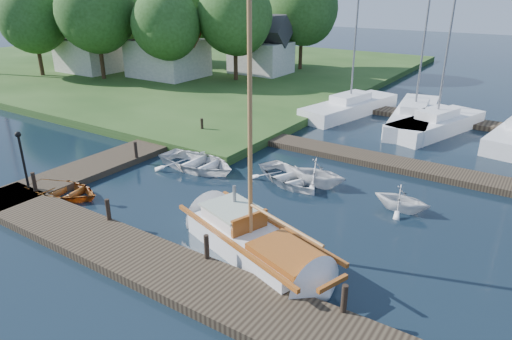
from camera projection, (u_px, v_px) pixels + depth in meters
The scene contains 32 objects.
ground at pixel (256, 197), 18.78m from camera, with size 160.00×160.00×0.00m, color black.
near_dock at pixel (149, 262), 14.08m from camera, with size 18.00×2.20×0.30m, color black.
left_dock at pixel (152, 146), 24.36m from camera, with size 2.20×18.00×0.30m, color black.
far_dock at pixel (361, 157), 22.73m from camera, with size 14.00×1.60×0.30m, color black.
shore at pixel (154, 63), 50.01m from camera, with size 50.00×40.00×0.50m, color #254818.
mooring_post_0 at pixel (34, 182), 18.49m from camera, with size 0.16×0.16×0.80m, color black.
mooring_post_1 at pixel (108, 210), 16.19m from camera, with size 0.16×0.16×0.80m, color black.
mooring_post_2 at pixel (207, 247), 13.88m from camera, with size 0.16×0.16×0.80m, color black.
mooring_post_3 at pixel (344, 298), 11.58m from camera, with size 0.16×0.16×0.80m, color black.
mooring_post_4 at pixel (136, 150), 22.10m from camera, with size 0.16×0.16×0.80m, color black.
mooring_post_5 at pixel (202, 125), 25.96m from camera, with size 0.16×0.16×0.80m, color black.
lamp_post at pixel (21, 152), 18.30m from camera, with size 0.24×0.24×2.44m.
sailboat at pixel (258, 246), 14.61m from camera, with size 7.40×4.14×9.83m.
dinghy at pixel (63, 188), 18.73m from camera, with size 2.39×3.34×0.69m, color brown.
tender_a at pixel (197, 160), 21.52m from camera, with size 2.94×4.12×0.85m, color white.
tender_b at pixel (318, 171), 19.61m from camera, with size 2.18×2.52×1.33m, color white.
tender_c at pixel (289, 174), 20.04m from camera, with size 2.58×3.61×0.75m, color white.
tender_d at pixel (402, 197), 17.46m from camera, with size 1.84×2.14×1.13m, color white.
marina_boat_0 at pixel (350, 106), 30.67m from camera, with size 4.00×8.58×10.62m.
marina_boat_1 at pixel (414, 115), 28.59m from camera, with size 3.57×9.51×9.78m.
marina_boat_2 at pixel (436, 123), 26.87m from camera, with size 4.36×7.68×10.78m.
house_a at pixel (167, 48), 40.26m from camera, with size 6.30×5.00×6.29m.
house_b at pixel (90, 47), 42.88m from camera, with size 5.77×4.50×5.79m.
house_c at pixel (261, 50), 41.98m from camera, with size 5.25×4.00×5.28m.
tree_0 at pixel (33, 17), 39.81m from camera, with size 6.12×6.07×8.28m.
tree_1 at pixel (96, 11), 38.08m from camera, with size 6.70×6.70×9.20m.
tree_2 at pixel (166, 23), 36.87m from camera, with size 5.83×5.75×7.82m.
tree_3 at pixel (235, 15), 37.71m from camera, with size 6.41×6.38×8.74m.
tree_4 at pixel (193, 5), 44.68m from camera, with size 7.01×7.01×9.66m.
tree_5 at pixel (122, 13), 47.59m from camera, with size 6.00×5.94×8.10m.
tree_6 at pixel (53, 11), 47.48m from camera, with size 6.24×6.20×8.46m.
tree_7 at pixel (302, 7), 42.73m from camera, with size 6.83×6.83×9.38m.
Camera 1 is at (9.37, -14.17, 8.08)m, focal length 32.00 mm.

